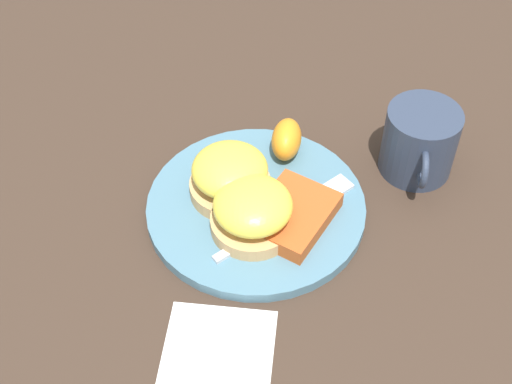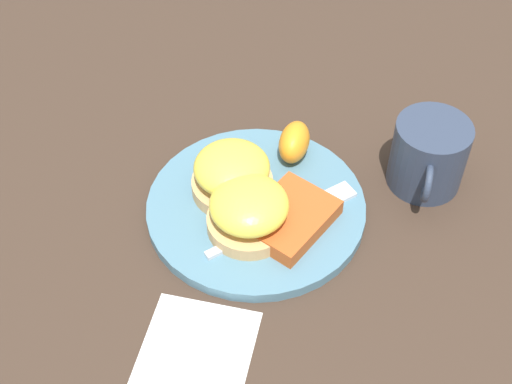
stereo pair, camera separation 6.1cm
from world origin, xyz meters
The scene contains 9 objects.
ground_plane centered at (0.00, 0.00, 0.00)m, with size 1.10×1.10×0.00m, color #38281E.
plate centered at (0.00, 0.00, 0.01)m, with size 0.25×0.25×0.01m, color slate.
sandwich_benedict_left centered at (-0.01, -0.03, 0.04)m, with size 0.10×0.10×0.06m.
sandwich_benedict_right centered at (0.04, 0.00, 0.04)m, with size 0.10×0.10×0.06m.
hashbrown_patty centered at (0.02, 0.04, 0.02)m, with size 0.10×0.08×0.02m, color #B24D1F.
orange_wedge centered at (-0.09, 0.03, 0.04)m, with size 0.06×0.04×0.04m, color orange.
fork centered at (0.01, 0.05, 0.02)m, with size 0.14×0.15×0.00m.
cup centered at (-0.09, 0.19, 0.04)m, with size 0.12×0.09×0.09m.
napkin centered at (0.19, -0.02, 0.00)m, with size 0.11×0.11×0.00m, color white.
Camera 1 is at (0.54, 0.05, 0.63)m, focal length 50.00 mm.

